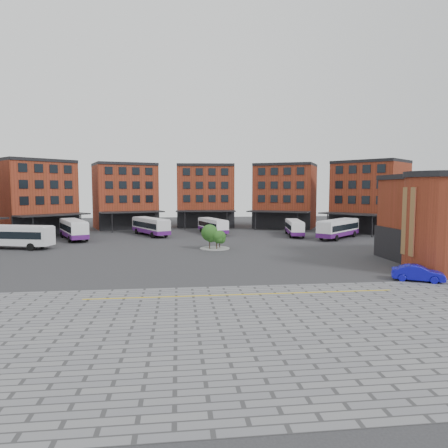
{
  "coord_description": "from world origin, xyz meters",
  "views": [
    {
      "loc": [
        -3.34,
        -46.27,
        8.8
      ],
      "look_at": [
        2.95,
        8.23,
        4.0
      ],
      "focal_mm": 32.0,
      "sensor_mm": 36.0,
      "label": 1
    }
  ],
  "objects": [
    {
      "name": "bus_c",
      "position": [
        -8.57,
        30.33,
        1.81
      ],
      "size": [
        7.91,
        11.73,
        3.33
      ],
      "rotation": [
        0.0,
        0.0,
        0.48
      ],
      "color": "silver",
      "rests_on": "ground"
    },
    {
      "name": "ground",
      "position": [
        0.0,
        0.0,
        0.0
      ],
      "size": [
        160.0,
        160.0,
        0.0
      ],
      "primitive_type": "plane",
      "color": "#28282B",
      "rests_on": "ground"
    },
    {
      "name": "bus_b",
      "position": [
        -21.58,
        25.75,
        1.86
      ],
      "size": [
        7.56,
        12.29,
        3.44
      ],
      "rotation": [
        0.0,
        0.0,
        0.42
      ],
      "color": "white",
      "rests_on": "ground"
    },
    {
      "name": "blue_car",
      "position": [
        19.43,
        -11.03,
        0.77
      ],
      "size": [
        4.9,
        3.59,
        1.54
      ],
      "primitive_type": "imported",
      "rotation": [
        0.0,
        0.0,
        1.09
      ],
      "color": "#0D0C9F",
      "rests_on": "ground"
    },
    {
      "name": "bus_a",
      "position": [
        -27.77,
        15.48,
        2.05
      ],
      "size": [
        12.51,
        6.0,
        3.45
      ],
      "rotation": [
        0.0,
        0.0,
        1.29
      ],
      "color": "silver",
      "rests_on": "ground"
    },
    {
      "name": "bus_d",
      "position": [
        3.41,
        31.75,
        1.62
      ],
      "size": [
        5.33,
        10.85,
        2.98
      ],
      "rotation": [
        0.0,
        0.0,
        0.29
      ],
      "color": "white",
      "rests_on": "ground"
    },
    {
      "name": "bus_f",
      "position": [
        25.11,
        21.72,
        1.84
      ],
      "size": [
        10.65,
        10.29,
        3.39
      ],
      "rotation": [
        0.0,
        0.0,
        -0.81
      ],
      "color": "white",
      "rests_on": "ground"
    },
    {
      "name": "bus_e",
      "position": [
        18.52,
        26.79,
        1.59
      ],
      "size": [
        4.04,
        10.69,
        2.94
      ],
      "rotation": [
        0.0,
        0.0,
        -0.16
      ],
      "color": "white",
      "rests_on": "ground"
    },
    {
      "name": "main_building",
      "position": [
        -4.77,
        38.25,
        7.23
      ],
      "size": [
        94.14,
        42.48,
        14.6
      ],
      "color": "maroon",
      "rests_on": "ground"
    },
    {
      "name": "yellow_line",
      "position": [
        2.0,
        -14.0,
        0.03
      ],
      "size": [
        26.0,
        0.15,
        0.02
      ],
      "primitive_type": "cube",
      "color": "gold",
      "rests_on": "paving_zone"
    },
    {
      "name": "tree_island",
      "position": [
        1.86,
        11.63,
        1.92
      ],
      "size": [
        4.4,
        4.4,
        3.68
      ],
      "color": "gray",
      "rests_on": "ground"
    },
    {
      "name": "paving_zone",
      "position": [
        2.0,
        -22.0,
        0.01
      ],
      "size": [
        50.0,
        22.0,
        0.02
      ],
      "primitive_type": "cube",
      "color": "slate",
      "rests_on": "ground"
    }
  ]
}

